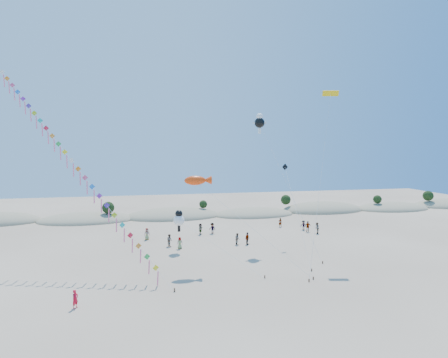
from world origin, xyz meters
TOP-DOWN VIEW (x-y plane):
  - ground at (0.00, 0.00)m, footprint 160.00×160.00m
  - dune_ridge at (1.06, 45.14)m, footprint 145.30×11.49m
  - kite_train at (-14.82, 18.43)m, footprint 23.50×22.25m
  - fish_kite at (0.70, 14.20)m, footprint 12.53×7.76m
  - cartoon_kite_low at (-0.97, 20.65)m, footprint 8.58×12.97m
  - cartoon_kite_high at (10.65, 23.01)m, footprint 5.38×12.07m
  - parafoil_kite at (17.88, 16.47)m, footprint 8.32×10.71m
  - dark_kite at (13.77, 18.65)m, footprint 2.27×13.13m
  - flyer_foreground at (-11.16, 4.84)m, footprint 0.64×0.69m
  - beachgoers at (8.14, 26.48)m, footprint 27.20×10.73m

SIDE VIEW (x-z plane):
  - ground at x=0.00m, z-range 0.00..0.00m
  - dune_ridge at x=1.06m, z-range -2.67..2.90m
  - flyer_foreground at x=-11.16m, z-range 0.00..1.58m
  - beachgoers at x=8.14m, z-range -0.04..1.73m
  - cartoon_kite_low at x=-0.97m, z-range 1.53..6.96m
  - dark_kite at x=13.77m, z-range 2.02..13.31m
  - fish_kite at x=0.70m, z-range 4.63..15.02m
  - kite_train at x=-14.82m, z-range 0.43..27.14m
  - cartoon_kite_high at x=10.65m, z-range 7.97..26.31m
  - parafoil_kite at x=17.88m, z-range 9.48..30.29m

